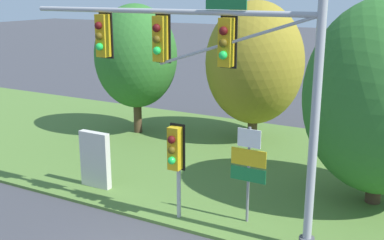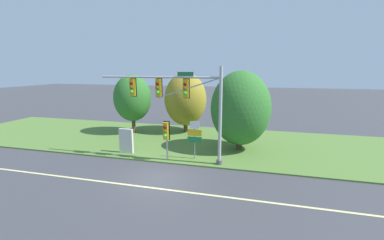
% 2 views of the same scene
% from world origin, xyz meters
% --- Properties ---
extents(ground_plane, '(160.00, 160.00, 0.00)m').
position_xyz_m(ground_plane, '(0.00, 0.00, 0.00)').
color(ground_plane, '#3D3D42').
extents(lane_stripe, '(36.00, 0.16, 0.01)m').
position_xyz_m(lane_stripe, '(0.00, -1.20, 0.00)').
color(lane_stripe, beige).
rests_on(lane_stripe, ground).
extents(grass_verge, '(48.00, 11.50, 0.10)m').
position_xyz_m(grass_verge, '(0.00, 8.25, 0.05)').
color(grass_verge, '#517533').
rests_on(grass_verge, ground).
extents(traffic_signal_mast, '(8.84, 0.49, 6.58)m').
position_xyz_m(traffic_signal_mast, '(0.46, 3.09, 4.59)').
color(traffic_signal_mast, '#9EA0A5').
rests_on(traffic_signal_mast, grass_verge).
extents(pedestrian_signal_near_kerb, '(0.46, 0.55, 2.83)m').
position_xyz_m(pedestrian_signal_near_kerb, '(-0.49, 2.88, 2.12)').
color(pedestrian_signal_near_kerb, '#9EA0A5').
rests_on(pedestrian_signal_near_kerb, grass_verge).
extents(route_sign_post, '(1.04, 0.08, 2.80)m').
position_xyz_m(route_sign_post, '(1.35, 3.73, 1.86)').
color(route_sign_post, slate).
rests_on(route_sign_post, grass_verge).
extents(tree_nearest_road, '(3.71, 3.71, 5.86)m').
position_xyz_m(tree_nearest_road, '(-6.56, 9.70, 3.63)').
color(tree_nearest_road, '#4C3823').
rests_on(tree_nearest_road, grass_verge).
extents(tree_left_of_mast, '(4.25, 4.25, 6.02)m').
position_xyz_m(tree_left_of_mast, '(-1.55, 11.40, 3.46)').
color(tree_left_of_mast, '#4C3823').
rests_on(tree_left_of_mast, grass_verge).
extents(tree_behind_signpost, '(4.70, 4.70, 6.29)m').
position_xyz_m(tree_behind_signpost, '(4.29, 6.84, 3.45)').
color(tree_behind_signpost, '#423021').
rests_on(tree_behind_signpost, grass_verge).
extents(info_kiosk, '(1.10, 0.24, 1.90)m').
position_xyz_m(info_kiosk, '(-4.08, 3.69, 1.04)').
color(info_kiosk, beige).
rests_on(info_kiosk, grass_verge).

